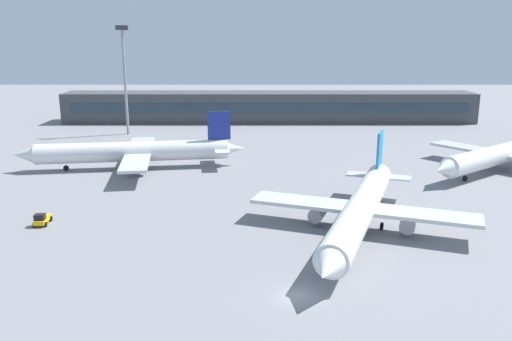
% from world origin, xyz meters
% --- Properties ---
extents(ground_plane, '(400.00, 400.00, 0.00)m').
position_xyz_m(ground_plane, '(0.00, 40.00, 0.00)').
color(ground_plane, gray).
extents(terminal_building, '(124.72, 12.13, 9.00)m').
position_xyz_m(terminal_building, '(0.00, 113.22, 4.50)').
color(terminal_building, '#3F4247').
rests_on(terminal_building, ground_plane).
extents(airplane_near, '(30.43, 42.50, 10.93)m').
position_xyz_m(airplane_near, '(9.89, 17.82, 3.33)').
color(airplane_near, white).
rests_on(airplane_near, ground_plane).
extents(airplane_mid, '(44.97, 31.59, 11.13)m').
position_xyz_m(airplane_mid, '(-28.74, 53.46, 3.39)').
color(airplane_mid, silver).
rests_on(airplane_mid, ground_plane).
extents(airplane_far, '(36.80, 30.68, 10.94)m').
position_xyz_m(airplane_far, '(44.07, 51.67, 3.34)').
color(airplane_far, white).
rests_on(airplane_far, ground_plane).
extents(baggage_tug_yellow, '(2.00, 3.69, 1.75)m').
position_xyz_m(baggage_tug_yellow, '(-34.11, 21.09, 0.80)').
color(baggage_tug_yellow, '#F2B20C').
rests_on(baggage_tug_yellow, ground_plane).
extents(floodlight_tower_west, '(3.20, 0.80, 28.39)m').
position_xyz_m(floodlight_tower_west, '(-38.57, 91.45, 16.25)').
color(floodlight_tower_west, gray).
rests_on(floodlight_tower_west, ground_plane).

